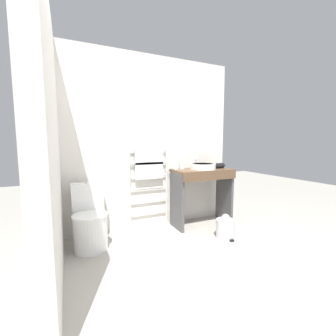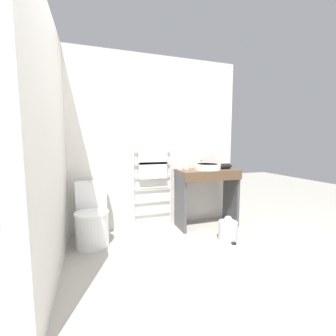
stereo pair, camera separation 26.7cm
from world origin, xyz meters
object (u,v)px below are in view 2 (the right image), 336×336
object	(u,v)px
sink_basin	(208,167)
cup_near_wall	(180,166)
cup_near_edge	(186,166)
trash_bin	(228,230)
towel_radiator	(153,170)
hair_dryer	(225,166)
toilet	(92,220)

from	to	relation	value
sink_basin	cup_near_wall	size ratio (longest dim) A/B	4.26
sink_basin	cup_near_edge	world-z (taller)	cup_near_edge
sink_basin	trash_bin	bearing A→B (deg)	-87.67
towel_radiator	hair_dryer	distance (m)	1.08
toilet	towel_radiator	size ratio (longest dim) A/B	0.64
sink_basin	towel_radiator	bearing A→B (deg)	163.47
sink_basin	cup_near_edge	distance (m)	0.31
towel_radiator	cup_near_wall	xyz separation A→B (m)	(0.40, -0.06, 0.04)
towel_radiator	cup_near_edge	bearing A→B (deg)	-9.79
sink_basin	cup_near_wall	distance (m)	0.40
towel_radiator	trash_bin	size ratio (longest dim) A/B	3.72
cup_near_wall	trash_bin	world-z (taller)	cup_near_wall
towel_radiator	cup_near_wall	world-z (taller)	towel_radiator
toilet	cup_near_wall	bearing A→B (deg)	11.49
toilet	hair_dryer	world-z (taller)	hair_dryer
toilet	cup_near_wall	world-z (taller)	cup_near_wall
towel_radiator	sink_basin	xyz separation A→B (m)	(0.76, -0.23, 0.04)
towel_radiator	sink_basin	world-z (taller)	towel_radiator
trash_bin	sink_basin	bearing A→B (deg)	92.33
towel_radiator	hair_dryer	world-z (taller)	towel_radiator
cup_near_wall	toilet	bearing A→B (deg)	-168.51
cup_near_edge	trash_bin	bearing A→B (deg)	-66.36
towel_radiator	toilet	bearing A→B (deg)	-159.69
toilet	towel_radiator	distance (m)	1.06
cup_near_edge	trash_bin	world-z (taller)	cup_near_edge
toilet	towel_radiator	world-z (taller)	towel_radiator
cup_near_edge	cup_near_wall	bearing A→B (deg)	165.78
cup_near_edge	towel_radiator	bearing A→B (deg)	170.21
hair_dryer	cup_near_wall	bearing A→B (deg)	167.45
towel_radiator	trash_bin	bearing A→B (deg)	-43.95
cup_near_edge	toilet	bearing A→B (deg)	-170.20
toilet	towel_radiator	xyz separation A→B (m)	(0.85, 0.32, 0.54)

